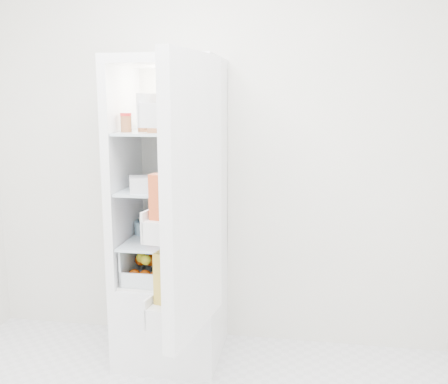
% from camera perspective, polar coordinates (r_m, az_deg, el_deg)
% --- Properties ---
extents(room_walls, '(3.02, 3.02, 2.61)m').
position_cam_1_polar(room_walls, '(1.70, -10.94, 11.21)').
color(room_walls, silver).
rests_on(room_walls, ground).
extents(refrigerator, '(0.60, 0.60, 1.80)m').
position_cam_1_polar(refrigerator, '(3.08, -5.83, -6.47)').
color(refrigerator, white).
rests_on(refrigerator, ground).
extents(shelf_low, '(0.49, 0.53, 0.01)m').
position_cam_1_polar(shelf_low, '(3.01, -6.17, -5.45)').
color(shelf_low, silver).
rests_on(shelf_low, refrigerator).
extents(shelf_mid, '(0.49, 0.53, 0.02)m').
position_cam_1_polar(shelf_mid, '(2.94, -6.29, 0.38)').
color(shelf_mid, silver).
rests_on(shelf_mid, refrigerator).
extents(shelf_top, '(0.49, 0.53, 0.02)m').
position_cam_1_polar(shelf_top, '(2.90, -6.42, 6.82)').
color(shelf_top, silver).
rests_on(shelf_top, refrigerator).
extents(crisper_left, '(0.23, 0.46, 0.22)m').
position_cam_1_polar(crisper_left, '(3.08, -8.34, -7.65)').
color(crisper_left, silver).
rests_on(crisper_left, refrigerator).
extents(crisper_right, '(0.23, 0.46, 0.22)m').
position_cam_1_polar(crisper_right, '(3.01, -3.85, -7.95)').
color(crisper_right, silver).
rests_on(crisper_right, refrigerator).
extents(condiment_jars, '(0.46, 0.32, 0.08)m').
position_cam_1_polar(condiment_jars, '(2.82, -7.35, 7.71)').
color(condiment_jars, '#B21919').
rests_on(condiment_jars, shelf_top).
extents(squeeze_bottle, '(0.05, 0.05, 0.16)m').
position_cam_1_polar(squeeze_bottle, '(2.84, -2.35, 8.54)').
color(squeeze_bottle, silver).
rests_on(squeeze_bottle, shelf_top).
extents(tub_white, '(0.17, 0.17, 0.09)m').
position_cam_1_polar(tub_white, '(2.81, -9.39, 0.89)').
color(tub_white, silver).
rests_on(tub_white, shelf_mid).
extents(tub_cream, '(0.16, 0.16, 0.08)m').
position_cam_1_polar(tub_cream, '(2.88, -7.33, 1.10)').
color(tub_cream, white).
rests_on(tub_cream, shelf_mid).
extents(tin_red, '(0.11, 0.11, 0.06)m').
position_cam_1_polar(tin_red, '(2.68, -3.49, 0.21)').
color(tin_red, red).
rests_on(tin_red, shelf_mid).
extents(foil_tray, '(0.21, 0.17, 0.04)m').
position_cam_1_polar(foil_tray, '(3.10, -6.81, 1.46)').
color(foil_tray, silver).
rests_on(foil_tray, shelf_mid).
extents(red_cabbage, '(0.17, 0.17, 0.17)m').
position_cam_1_polar(red_cabbage, '(3.02, -5.73, -3.54)').
color(red_cabbage, '#511B49').
rests_on(red_cabbage, shelf_low).
extents(bell_pepper, '(0.11, 0.11, 0.11)m').
position_cam_1_polar(bell_pepper, '(2.92, -7.98, -4.68)').
color(bell_pepper, red).
rests_on(bell_pepper, shelf_low).
extents(mushroom_bowl, '(0.20, 0.20, 0.08)m').
position_cam_1_polar(mushroom_bowl, '(3.13, -8.65, -3.99)').
color(mushroom_bowl, '#90BCD7').
rests_on(mushroom_bowl, shelf_low).
extents(citrus_pile, '(0.20, 0.24, 0.16)m').
position_cam_1_polar(citrus_pile, '(3.03, -8.88, -8.34)').
color(citrus_pile, '#E2560B').
rests_on(citrus_pile, refrigerator).
extents(veg_pile, '(0.16, 0.30, 0.10)m').
position_cam_1_polar(veg_pile, '(3.03, -3.76, -8.81)').
color(veg_pile, '#224A18').
rests_on(veg_pile, refrigerator).
extents(fridge_door, '(0.26, 0.60, 1.30)m').
position_cam_1_polar(fridge_door, '(2.32, -4.13, -1.23)').
color(fridge_door, white).
rests_on(fridge_door, refrigerator).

